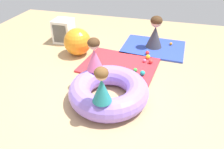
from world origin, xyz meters
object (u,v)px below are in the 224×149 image
(play_ball_red_second, at_px, (147,53))
(play_ball_red, at_px, (151,61))
(child_in_teal, at_px, (102,85))
(play_ball_green, at_px, (135,70))
(inflatable_cushion, at_px, (109,91))
(play_ball_pink, at_px, (145,61))
(child_in_pink, at_px, (94,54))
(play_ball_blue, at_px, (110,73))
(play_ball_yellow, at_px, (148,57))
(play_ball_orange, at_px, (171,44))
(play_ball_teal, at_px, (142,73))
(adult_seated, at_px, (155,32))
(exercise_ball_large, at_px, (77,42))
(storage_cube, at_px, (63,31))

(play_ball_red_second, bearing_deg, play_ball_red, -72.93)
(play_ball_red_second, bearing_deg, child_in_teal, -99.74)
(play_ball_red, relative_size, play_ball_green, 1.05)
(inflatable_cushion, xyz_separation_m, play_ball_pink, (0.39, 1.31, -0.10))
(child_in_pink, relative_size, play_ball_blue, 7.05)
(play_ball_blue, bearing_deg, child_in_pink, -115.79)
(play_ball_yellow, xyz_separation_m, play_ball_green, (-0.17, -0.59, -0.01))
(play_ball_blue, relative_size, play_ball_orange, 1.12)
(play_ball_pink, xyz_separation_m, play_ball_green, (-0.12, -0.43, 0.01))
(play_ball_pink, xyz_separation_m, play_ball_teal, (0.03, -0.51, 0.01))
(play_ball_pink, bearing_deg, inflatable_cushion, -106.71)
(adult_seated, relative_size, exercise_ball_large, 1.24)
(play_ball_green, bearing_deg, play_ball_teal, -27.94)
(play_ball_pink, height_order, play_ball_teal, play_ball_teal)
(child_in_teal, height_order, exercise_ball_large, child_in_teal)
(play_ball_orange, relative_size, play_ball_green, 0.84)
(play_ball_pink, bearing_deg, play_ball_yellow, 74.31)
(adult_seated, height_order, play_ball_orange, adult_seated)
(play_ball_red, distance_m, play_ball_pink, 0.13)
(child_in_teal, bearing_deg, exercise_ball_large, 9.55)
(play_ball_teal, xyz_separation_m, play_ball_red_second, (-0.02, 0.87, -0.01))
(child_in_pink, xyz_separation_m, play_ball_orange, (1.21, 1.99, -0.55))
(play_ball_orange, relative_size, play_ball_teal, 0.70)
(play_ball_blue, xyz_separation_m, play_ball_green, (0.44, 0.22, 0.00))
(child_in_teal, height_order, storage_cube, child_in_teal)
(adult_seated, height_order, play_ball_pink, adult_seated)
(inflatable_cushion, relative_size, storage_cube, 2.27)
(inflatable_cushion, distance_m, play_ball_blue, 0.69)
(play_ball_pink, xyz_separation_m, play_ball_yellow, (0.05, 0.16, 0.01))
(child_in_pink, xyz_separation_m, play_ball_red_second, (0.74, 1.36, -0.54))
(child_in_teal, xyz_separation_m, play_ball_pink, (0.35, 1.77, -0.53))
(inflatable_cushion, distance_m, play_ball_red, 1.40)
(child_in_teal, distance_m, play_ball_red_second, 2.22)
(child_in_pink, xyz_separation_m, play_ball_red, (0.85, 0.98, -0.54))
(play_ball_yellow, relative_size, storage_cube, 0.17)
(inflatable_cushion, distance_m, play_ball_green, 0.93)
(inflatable_cushion, distance_m, storage_cube, 2.54)
(child_in_teal, relative_size, play_ball_orange, 7.47)
(play_ball_red, relative_size, exercise_ball_large, 0.15)
(adult_seated, bearing_deg, play_ball_red_second, 33.67)
(play_ball_yellow, distance_m, exercise_ball_large, 1.56)
(play_ball_pink, distance_m, play_ball_red_second, 0.36)
(child_in_pink, bearing_deg, play_ball_yellow, -20.34)
(play_ball_red_second, bearing_deg, adult_seated, 78.27)
(play_ball_orange, bearing_deg, play_ball_red_second, -127.24)
(exercise_ball_large, bearing_deg, play_ball_red, -2.39)
(play_ball_blue, relative_size, play_ball_yellow, 0.83)
(play_ball_red, relative_size, play_ball_pink, 1.23)
(play_ball_red, relative_size, play_ball_blue, 1.11)
(play_ball_green, bearing_deg, play_ball_orange, 66.77)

